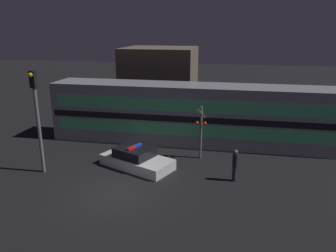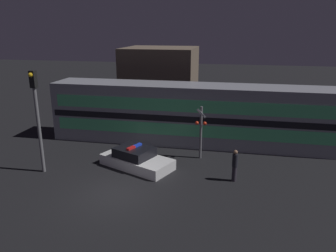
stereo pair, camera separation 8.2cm
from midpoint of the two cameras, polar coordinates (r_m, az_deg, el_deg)
ground_plane at (r=16.59m, az=-8.98°, el=-11.57°), size 120.00×120.00×0.00m
train at (r=22.68m, az=4.67°, el=2.03°), size 19.88×2.84×4.11m
police_car at (r=19.25m, az=-5.43°, el=-5.75°), size 4.64×3.46×1.27m
pedestrian at (r=17.62m, az=11.68°, el=-6.71°), size 0.29×0.29×1.75m
crossing_signal_near at (r=20.00m, az=5.85°, el=-0.78°), size 0.69×0.33×3.29m
traffic_light_corner at (r=18.89m, az=-21.72°, el=2.14°), size 0.30×0.46×5.69m
building_left at (r=31.47m, az=-1.25°, el=8.04°), size 6.56×5.97×6.04m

